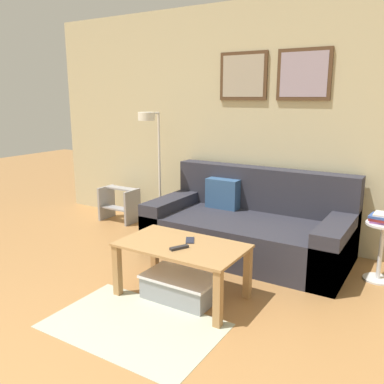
# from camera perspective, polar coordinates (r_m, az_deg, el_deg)

# --- Properties ---
(wall_back) EXTENTS (5.60, 0.09, 2.55)m
(wall_back) POSITION_cam_1_polar(r_m,az_deg,el_deg) (4.53, 8.51, 9.51)
(wall_back) COLOR #C6BC93
(wall_back) RESTS_ON ground_plane
(area_rug) EXTENTS (1.21, 0.78, 0.01)m
(area_rug) POSITION_cam_1_polar(r_m,az_deg,el_deg) (3.03, -8.19, -18.03)
(area_rug) COLOR #B2B79E
(area_rug) RESTS_ON ground_plane
(couch) EXTENTS (1.98, 0.99, 0.84)m
(couch) POSITION_cam_1_polar(r_m,az_deg,el_deg) (4.18, 8.00, -4.95)
(couch) COLOR #2D2D38
(couch) RESTS_ON ground_plane
(coffee_table) EXTENTS (0.99, 0.58, 0.44)m
(coffee_table) POSITION_cam_1_polar(r_m,az_deg,el_deg) (3.24, -1.43, -8.65)
(coffee_table) COLOR #AD7F4C
(coffee_table) RESTS_ON ground_plane
(storage_bin) EXTENTS (0.58, 0.36, 0.20)m
(storage_bin) POSITION_cam_1_polar(r_m,az_deg,el_deg) (3.31, -1.66, -13.16)
(storage_bin) COLOR gray
(storage_bin) RESTS_ON ground_plane
(floor_lamp) EXTENTS (0.22, 0.43, 1.40)m
(floor_lamp) POSITION_cam_1_polar(r_m,az_deg,el_deg) (4.66, -5.63, 6.03)
(floor_lamp) COLOR white
(floor_lamp) RESTS_ON ground_plane
(side_table) EXTENTS (0.29, 0.29, 0.52)m
(side_table) POSITION_cam_1_polar(r_m,az_deg,el_deg) (3.89, 25.02, -6.95)
(side_table) COLOR white
(side_table) RESTS_ON ground_plane
(book_stack) EXTENTS (0.24, 0.20, 0.08)m
(book_stack) POSITION_cam_1_polar(r_m,az_deg,el_deg) (3.82, 25.29, -3.33)
(book_stack) COLOR #8C4C93
(book_stack) RESTS_ON side_table
(remote_control) EXTENTS (0.10, 0.15, 0.02)m
(remote_control) POSITION_cam_1_polar(r_m,az_deg,el_deg) (3.11, -1.81, -7.81)
(remote_control) COLOR #232328
(remote_control) RESTS_ON coffee_table
(cell_phone) EXTENTS (0.13, 0.15, 0.01)m
(cell_phone) POSITION_cam_1_polar(r_m,az_deg,el_deg) (3.28, -0.28, -6.79)
(cell_phone) COLOR #1E2338
(cell_phone) RESTS_ON coffee_table
(step_stool) EXTENTS (0.47, 0.30, 0.43)m
(step_stool) POSITION_cam_1_polar(r_m,az_deg,el_deg) (5.30, -10.19, -1.56)
(step_stool) COLOR #99999E
(step_stool) RESTS_ON ground_plane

